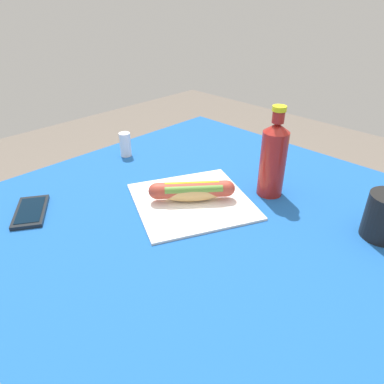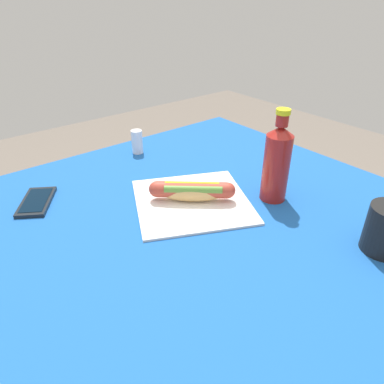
{
  "view_description": "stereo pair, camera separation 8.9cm",
  "coord_description": "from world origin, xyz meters",
  "px_view_note": "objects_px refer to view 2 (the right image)",
  "views": [
    {
      "loc": [
        0.54,
        0.5,
        1.25
      ],
      "look_at": [
        -0.01,
        -0.05,
        0.8
      ],
      "focal_mm": 33.1,
      "sensor_mm": 36.0,
      "label": 1
    },
    {
      "loc": [
        0.48,
        0.56,
        1.25
      ],
      "look_at": [
        -0.01,
        -0.05,
        0.8
      ],
      "focal_mm": 33.1,
      "sensor_mm": 36.0,
      "label": 2
    }
  ],
  "objects_px": {
    "cell_phone": "(37,202)",
    "salt_shaker": "(137,142)",
    "soda_bottle": "(277,162)",
    "hot_dog": "(192,191)"
  },
  "relations": [
    {
      "from": "cell_phone",
      "to": "salt_shaker",
      "type": "height_order",
      "value": "salt_shaker"
    },
    {
      "from": "hot_dog",
      "to": "cell_phone",
      "type": "distance_m",
      "value": 0.4
    },
    {
      "from": "soda_bottle",
      "to": "salt_shaker",
      "type": "relative_size",
      "value": 3.07
    },
    {
      "from": "hot_dog",
      "to": "salt_shaker",
      "type": "xyz_separation_m",
      "value": [
        -0.06,
        -0.36,
        0.0
      ]
    },
    {
      "from": "hot_dog",
      "to": "soda_bottle",
      "type": "distance_m",
      "value": 0.22
    },
    {
      "from": "hot_dog",
      "to": "soda_bottle",
      "type": "bearing_deg",
      "value": 147.47
    },
    {
      "from": "soda_bottle",
      "to": "salt_shaker",
      "type": "xyz_separation_m",
      "value": [
        0.12,
        -0.47,
        -0.06
      ]
    },
    {
      "from": "cell_phone",
      "to": "salt_shaker",
      "type": "bearing_deg",
      "value": -162.84
    },
    {
      "from": "cell_phone",
      "to": "salt_shaker",
      "type": "distance_m",
      "value": 0.39
    },
    {
      "from": "cell_phone",
      "to": "soda_bottle",
      "type": "relative_size",
      "value": 0.65
    }
  ]
}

